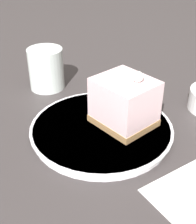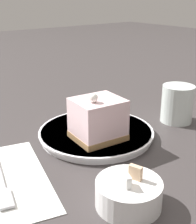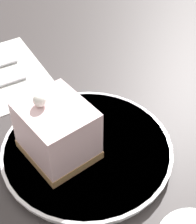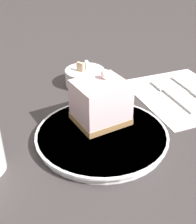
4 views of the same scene
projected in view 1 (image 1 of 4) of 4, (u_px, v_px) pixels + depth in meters
ground_plane at (84, 130)px, 0.56m from camera, size 4.00×4.00×0.00m
plate at (101, 129)px, 0.55m from camera, size 0.25×0.25×0.02m
cake_slice at (124, 102)px, 0.53m from camera, size 0.11×0.10×0.10m
drinking_glass at (46, 69)px, 0.68m from camera, size 0.08×0.08×0.09m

